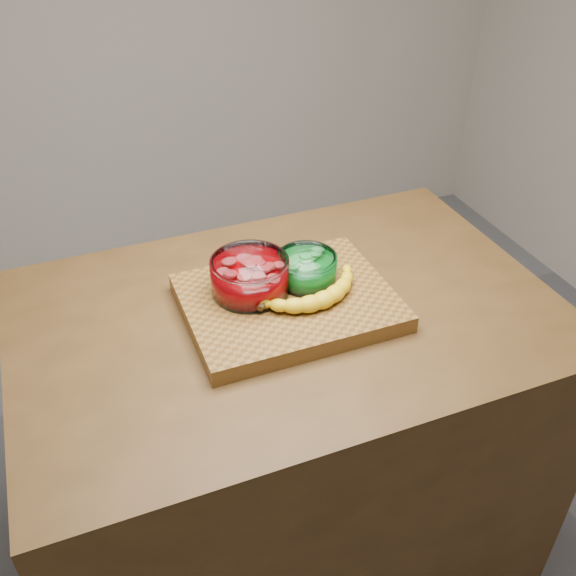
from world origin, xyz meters
name	(u,v)px	position (x,y,z in m)	size (l,w,h in m)	color
ground	(288,543)	(0.00, 0.00, 0.00)	(3.50, 3.50, 0.00)	#58585D
counter	(288,445)	(0.00, 0.00, 0.45)	(1.20, 0.80, 0.90)	#4B3116
cutting_board	(288,303)	(0.00, 0.00, 0.92)	(0.45, 0.35, 0.04)	brown
bowl_red	(250,277)	(-0.07, 0.05, 0.98)	(0.17, 0.17, 0.08)	white
bowl_green	(306,268)	(0.06, 0.04, 0.97)	(0.14, 0.14, 0.06)	white
banana	(311,291)	(0.04, -0.03, 0.96)	(0.28, 0.15, 0.04)	gold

